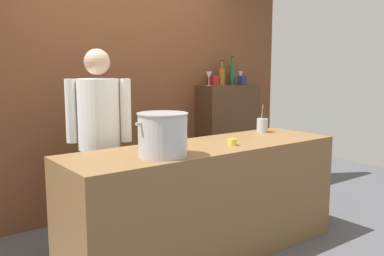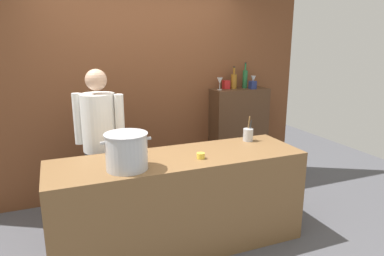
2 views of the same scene
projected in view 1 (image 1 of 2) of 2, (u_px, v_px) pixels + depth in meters
The scene contains 14 objects.
ground_plane at pixel (206, 253), 3.45m from camera, with size 8.00×8.00×0.00m, color #4C4C51.
brick_back_panel at pixel (122, 68), 4.34m from camera, with size 4.40×0.10×3.00m, color brown.
prep_counter at pixel (206, 200), 3.39m from camera, with size 2.33×0.70×0.90m, color brown.
bar_cabinet at pixel (228, 139), 5.07m from camera, with size 0.76×0.32×1.30m, color #472D1C.
chef at pixel (99, 134), 3.47m from camera, with size 0.47×0.41×1.66m.
stockpot_large at pixel (163, 135), 2.90m from camera, with size 0.41×0.36×0.30m.
utensil_crock at pixel (262, 125), 3.98m from camera, with size 0.10×0.10×0.26m.
butter_jar at pixel (232, 142), 3.32m from camera, with size 0.07×0.07×0.05m, color yellow.
wine_bottle_amber at pixel (222, 76), 4.95m from camera, with size 0.08×0.08×0.29m.
wine_bottle_green at pixel (232, 74), 5.05m from camera, with size 0.07×0.07×0.34m.
wine_glass_wide at pixel (240, 75), 5.11m from camera, with size 0.07×0.07×0.16m.
wine_glass_tall at pixel (209, 76), 4.78m from camera, with size 0.08×0.08×0.16m.
spice_tin_navy at pixel (242, 80), 4.99m from camera, with size 0.08×0.08×0.11m, color navy.
spice_tin_red at pixel (214, 80), 4.91m from camera, with size 0.08×0.08×0.11m, color red.
Camera 1 is at (-2.06, -2.54, 1.52)m, focal length 39.30 mm.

